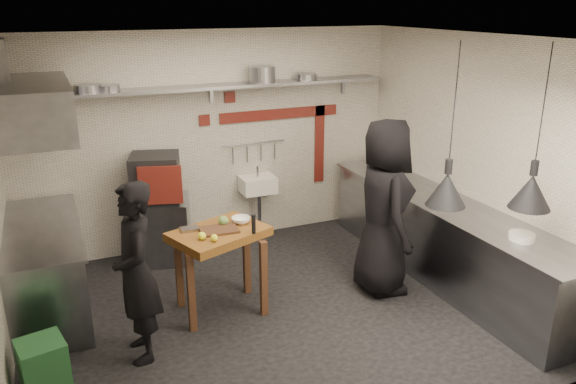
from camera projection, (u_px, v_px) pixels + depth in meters
name	position (u px, v px, depth m)	size (l,w,h in m)	color
floor	(275.00, 312.00, 5.93)	(5.00, 5.00, 0.00)	black
ceiling	(272.00, 39.00, 5.03)	(5.00, 5.00, 0.00)	beige
wall_back	(213.00, 141.00, 7.30)	(5.00, 0.04, 2.80)	silver
wall_front	(395.00, 279.00, 3.66)	(5.00, 0.04, 2.80)	silver
wall_right	(475.00, 159.00, 6.43)	(0.04, 4.20, 2.80)	silver
red_band_horiz	(280.00, 114.00, 7.55)	(1.70, 0.02, 0.14)	maroon
red_band_vert	(319.00, 144.00, 7.93)	(0.14, 0.02, 1.10)	maroon
red_tile_a	(230.00, 97.00, 7.20)	(0.14, 0.02, 0.14)	maroon
red_tile_b	(204.00, 120.00, 7.15)	(0.14, 0.02, 0.14)	maroon
back_shelf	(214.00, 87.00, 6.91)	(4.60, 0.34, 0.04)	slate
shelf_bracket_left	(49.00, 104.00, 6.35)	(0.04, 0.06, 0.24)	slate
shelf_bracket_mid	(211.00, 93.00, 7.07)	(0.04, 0.06, 0.24)	slate
shelf_bracket_right	(343.00, 85.00, 7.79)	(0.04, 0.06, 0.24)	slate
pan_far_left	(88.00, 88.00, 6.33)	(0.29, 0.29, 0.09)	slate
pan_mid_left	(110.00, 88.00, 6.42)	(0.24, 0.24, 0.07)	slate
stock_pot	(262.00, 74.00, 7.11)	(0.33, 0.33, 0.20)	slate
pan_right	(306.00, 77.00, 7.37)	(0.28, 0.28, 0.08)	slate
oven_stand	(161.00, 230.00, 7.04)	(0.70, 0.64, 0.80)	slate
combi_oven	(156.00, 178.00, 6.79)	(0.56, 0.53, 0.58)	black
oven_door	(160.00, 185.00, 6.52)	(0.50, 0.03, 0.46)	maroon
oven_glass	(165.00, 184.00, 6.57)	(0.40, 0.02, 0.34)	black
hand_sink	(258.00, 184.00, 7.55)	(0.46, 0.34, 0.22)	white
sink_tap	(258.00, 172.00, 7.49)	(0.03, 0.03, 0.14)	slate
sink_drain	(259.00, 216.00, 7.66)	(0.06, 0.06, 0.66)	slate
utensil_rail	(253.00, 143.00, 7.50)	(0.02, 0.02, 0.90)	slate
counter_right	(443.00, 240.00, 6.60)	(0.70, 3.80, 0.90)	slate
counter_right_top	(447.00, 203.00, 6.45)	(0.76, 3.90, 0.03)	slate
plate_stack	(522.00, 236.00, 5.42)	(0.24, 0.24, 0.07)	white
small_bowl_right	(523.00, 239.00, 5.39)	(0.19, 0.19, 0.05)	white
counter_left	(47.00, 270.00, 5.88)	(0.70, 1.90, 0.90)	slate
counter_left_top	(40.00, 229.00, 5.73)	(0.76, 2.00, 0.03)	slate
extractor_hood	(28.00, 108.00, 5.35)	(0.78, 1.60, 0.50)	slate
green_bin	(44.00, 368.00, 4.62)	(0.35, 0.35, 0.50)	#20542A
prep_table	(221.00, 271.00, 5.83)	(0.92, 0.64, 0.92)	brown
cutting_board	(219.00, 230.00, 5.66)	(0.38, 0.27, 0.03)	#51311E
pepper_mill	(254.00, 224.00, 5.58)	(0.04, 0.04, 0.20)	black
lemon_a	(202.00, 236.00, 5.44)	(0.08, 0.08, 0.08)	#F2FF27
lemon_b	(214.00, 238.00, 5.40)	(0.07, 0.07, 0.07)	#F2FF27
veg_ball	(223.00, 221.00, 5.79)	(0.11, 0.11, 0.11)	#689244
steel_tray	(189.00, 229.00, 5.67)	(0.18, 0.12, 0.03)	slate
bowl	(241.00, 220.00, 5.86)	(0.20, 0.20, 0.06)	white
heat_lamp_near	(453.00, 127.00, 5.10)	(0.38, 0.38, 1.52)	black
heat_lamp_far	(540.00, 129.00, 4.95)	(0.38, 0.38, 1.49)	black
chef_left	(136.00, 273.00, 4.96)	(0.61, 0.40, 1.68)	black
chef_right	(384.00, 207.00, 6.14)	(0.96, 0.62, 1.96)	black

